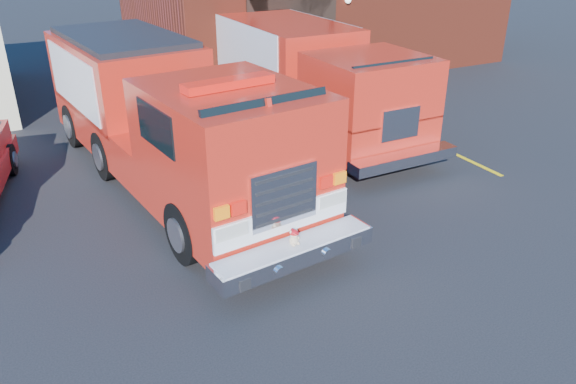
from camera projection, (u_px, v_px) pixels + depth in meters
ground at (262, 225)px, 11.91m from camera, size 100.00×100.00×0.00m
parking_stripe_near at (460, 156)px, 15.42m from camera, size 0.12×3.00×0.01m
parking_stripe_mid at (393, 125)px, 17.82m from camera, size 0.12×3.00×0.01m
parking_stripe_far at (342, 101)px, 20.21m from camera, size 0.12×3.00×0.01m
fire_engine at (166, 116)px, 13.21m from camera, size 4.13×10.82×3.25m
secondary_truck at (308, 75)px, 17.00m from camera, size 2.97×9.34×3.02m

